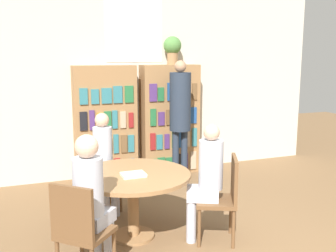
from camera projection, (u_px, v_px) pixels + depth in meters
name	position (u px, v px, depth m)	size (l,w,h in m)	color
wall_back	(135.00, 81.00, 6.22)	(6.40, 0.07, 3.00)	beige
bookshelf_left	(105.00, 124.00, 5.98)	(0.93, 0.34, 1.75)	olive
bookshelf_right	(170.00, 120.00, 6.34)	(0.93, 0.34, 1.75)	olive
flower_vase	(172.00, 48.00, 6.16)	(0.28, 0.28, 0.44)	#997047
reading_table	(133.00, 184.00, 4.08)	(1.21, 1.21, 0.70)	olive
chair_near_camera	(80.00, 228.00, 3.24)	(0.57, 0.57, 0.89)	brown
chair_left_side	(99.00, 170.00, 4.88)	(0.47, 0.47, 0.89)	brown
chair_far_side	(224.00, 195.00, 4.02)	(0.53, 0.53, 0.89)	brown
seated_reader_left	(105.00, 159.00, 4.69)	(0.28, 0.37, 1.23)	#B2B7C6
seated_reader_right	(206.00, 176.00, 4.00)	(0.40, 0.36, 1.23)	#B2B7C6
seated_reader_back	(91.00, 196.00, 3.36)	(0.41, 0.41, 1.26)	#B2B7C6
librarian_standing	(180.00, 108.00, 5.82)	(0.32, 0.59, 1.83)	#232D3D
open_book_on_table	(133.00, 175.00, 3.96)	(0.24, 0.18, 0.03)	silver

